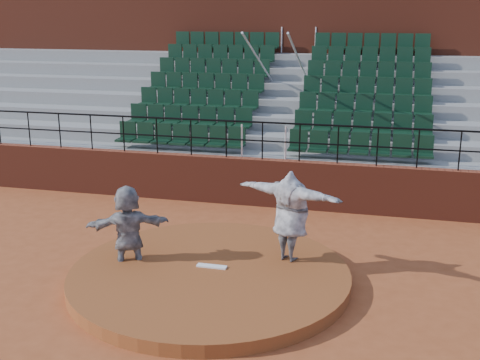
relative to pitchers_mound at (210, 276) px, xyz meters
name	(u,v)px	position (x,y,z in m)	size (l,w,h in m)	color
ground	(210,282)	(0.00, 0.00, -0.12)	(90.00, 90.00, 0.00)	#994722
pitchers_mound	(210,276)	(0.00, 0.00, 0.00)	(5.50, 5.50, 0.25)	brown
pitching_rubber	(212,266)	(0.00, 0.15, 0.14)	(0.60, 0.15, 0.03)	white
boundary_wall	(262,182)	(0.00, 5.00, 0.53)	(24.00, 0.30, 1.30)	maroon
wall_railing	(262,132)	(0.00, 5.00, 1.90)	(24.04, 0.05, 1.03)	black
seating_deck	(285,129)	(0.00, 8.64, 1.33)	(24.00, 5.97, 4.63)	gray
press_box_facade	(304,55)	(0.00, 12.60, 3.43)	(24.00, 3.00, 7.10)	maroon
pitcher	(290,216)	(1.43, 0.91, 1.06)	(2.30, 0.63, 1.87)	black
fielder	(128,229)	(-1.75, 0.14, 0.78)	(1.68, 0.53, 1.81)	black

